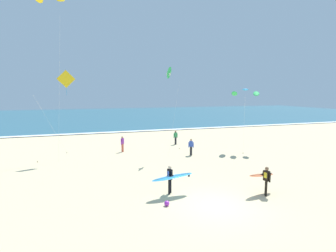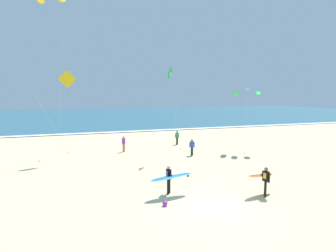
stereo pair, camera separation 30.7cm
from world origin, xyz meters
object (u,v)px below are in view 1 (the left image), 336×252
at_px(kite_delta_emerald_near, 169,73).
at_px(kite_arc_cobalt_high, 245,92).
at_px(surfer_trailing, 264,177).
at_px(beach_ball, 167,203).
at_px(surfer_lead, 171,177).
at_px(kite_diamond_golden_far, 65,81).
at_px(bystander_purple_top, 122,144).
at_px(bystander_green_top, 176,137).
at_px(bystander_blue_top, 191,147).

height_order(kite_delta_emerald_near, kite_arc_cobalt_high, kite_delta_emerald_near).
relative_size(surfer_trailing, beach_ball, 7.27).
xyz_separation_m(surfer_lead, kite_diamond_golden_far, (-6.03, 10.75, 5.89)).
bearing_deg(surfer_trailing, kite_delta_emerald_near, 103.54).
height_order(surfer_trailing, bystander_purple_top, surfer_trailing).
bearing_deg(beach_ball, surfer_lead, 62.42).
bearing_deg(kite_diamond_golden_far, bystander_green_top, 16.30).
relative_size(bystander_blue_top, bystander_purple_top, 1.00).
height_order(kite_delta_emerald_near, bystander_blue_top, kite_delta_emerald_near).
xyz_separation_m(kite_diamond_golden_far, beach_ball, (5.31, -12.13, -6.81)).
xyz_separation_m(surfer_trailing, beach_ball, (-5.87, 0.27, -0.90)).
bearing_deg(bystander_blue_top, kite_arc_cobalt_high, 3.88).
distance_m(surfer_trailing, beach_ball, 5.94).
distance_m(surfer_trailing, bystander_purple_top, 15.10).
bearing_deg(kite_delta_emerald_near, surfer_lead, -107.24).
height_order(surfer_lead, surfer_trailing, same).
height_order(surfer_lead, kite_delta_emerald_near, kite_delta_emerald_near).
bearing_deg(surfer_trailing, bystander_blue_top, 91.26).
bearing_deg(beach_ball, kite_diamond_golden_far, 113.66).
bearing_deg(surfer_lead, kite_arc_cobalt_high, 39.47).
height_order(bystander_green_top, bystander_purple_top, same).
xyz_separation_m(surfer_trailing, kite_diamond_golden_far, (-11.18, 12.40, 5.91)).
height_order(surfer_lead, bystander_green_top, surfer_lead).
bearing_deg(bystander_blue_top, kite_delta_emerald_near, -179.98).
xyz_separation_m(bystander_blue_top, bystander_purple_top, (-5.96, 3.50, 0.00)).
bearing_deg(kite_arc_cobalt_high, beach_ball, -138.31).
relative_size(kite_arc_cobalt_high, bystander_blue_top, 3.98).
height_order(bystander_green_top, beach_ball, bystander_green_top).
bearing_deg(surfer_trailing, bystander_purple_top, 114.20).
bearing_deg(bystander_blue_top, surfer_trailing, -88.74).
bearing_deg(kite_arc_cobalt_high, bystander_purple_top, 165.56).
xyz_separation_m(kite_delta_emerald_near, kite_diamond_golden_far, (-8.71, 2.13, -0.70)).
xyz_separation_m(kite_diamond_golden_far, bystander_purple_top, (4.99, 1.38, -6.14)).
bearing_deg(surfer_trailing, kite_arc_cobalt_high, 61.41).
bearing_deg(kite_diamond_golden_far, bystander_blue_top, -10.97).
distance_m(kite_arc_cobalt_high, beach_ball, 16.70).
height_order(surfer_lead, bystander_blue_top, surfer_lead).
distance_m(surfer_trailing, kite_arc_cobalt_high, 13.12).
height_order(kite_delta_emerald_near, bystander_green_top, kite_delta_emerald_near).
bearing_deg(bystander_blue_top, bystander_green_top, 85.81).
bearing_deg(surfer_trailing, bystander_green_top, 89.37).
bearing_deg(kite_delta_emerald_near, kite_arc_cobalt_high, 2.84).
distance_m(bystander_green_top, beach_ball, 16.60).
relative_size(kite_delta_emerald_near, kite_arc_cobalt_high, 1.30).
bearing_deg(surfer_trailing, beach_ball, 177.37).
relative_size(kite_diamond_golden_far, bystander_purple_top, 4.95).
bearing_deg(bystander_purple_top, kite_delta_emerald_near, -43.30).
distance_m(surfer_trailing, kite_diamond_golden_far, 17.71).
height_order(surfer_trailing, beach_ball, surfer_trailing).
distance_m(kite_delta_emerald_near, kite_diamond_golden_far, 8.99).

